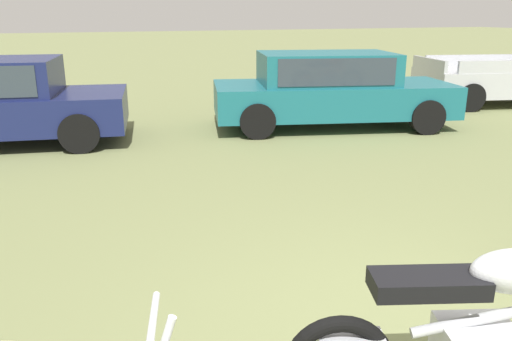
% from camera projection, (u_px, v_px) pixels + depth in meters
% --- Properties ---
extents(motorcycle_silver, '(1.98, 0.98, 1.02)m').
position_uv_depth(motorcycle_silver, '(478.00, 333.00, 2.80)').
color(motorcycle_silver, black).
rests_on(motorcycle_silver, ground).
extents(car_teal, '(4.85, 2.92, 1.43)m').
position_uv_depth(car_teal, '(330.00, 86.00, 9.88)').
color(car_teal, '#19606B').
rests_on(car_teal, ground).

